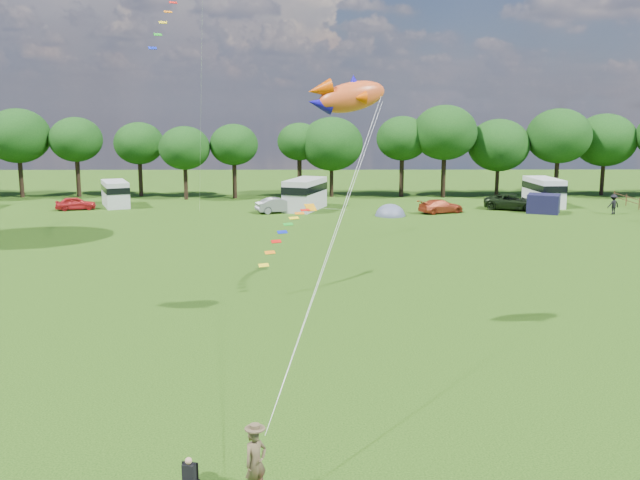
{
  "coord_description": "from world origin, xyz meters",
  "views": [
    {
      "loc": [
        -0.28,
        -24.74,
        10.2
      ],
      "look_at": [
        0.0,
        8.0,
        4.0
      ],
      "focal_mm": 40.0,
      "sensor_mm": 36.0,
      "label": 1
    }
  ],
  "objects_px": {
    "car_d": "(514,202)",
    "campervan_b": "(115,193)",
    "campervan_c": "(305,193)",
    "fish_kite": "(346,97)",
    "car_b": "(279,205)",
    "car_a": "(76,203)",
    "car_c": "(441,206)",
    "tent_orange": "(297,210)",
    "camp_chair": "(189,473)",
    "campervan_d": "(544,191)",
    "walker_b": "(613,204)",
    "tent_greyblue": "(390,215)",
    "kite_flyer": "(256,462)"
  },
  "relations": [
    {
      "from": "car_c",
      "to": "fish_kite",
      "type": "bearing_deg",
      "value": 141.96
    },
    {
      "from": "car_b",
      "to": "camp_chair",
      "type": "height_order",
      "value": "car_b"
    },
    {
      "from": "car_a",
      "to": "tent_greyblue",
      "type": "bearing_deg",
      "value": -114.23
    },
    {
      "from": "car_b",
      "to": "fish_kite",
      "type": "bearing_deg",
      "value": 166.74
    },
    {
      "from": "tent_greyblue",
      "to": "fish_kite",
      "type": "height_order",
      "value": "fish_kite"
    },
    {
      "from": "kite_flyer",
      "to": "walker_b",
      "type": "relative_size",
      "value": 0.97
    },
    {
      "from": "tent_orange",
      "to": "camp_chair",
      "type": "relative_size",
      "value": 2.89
    },
    {
      "from": "car_d",
      "to": "campervan_d",
      "type": "bearing_deg",
      "value": -31.04
    },
    {
      "from": "camp_chair",
      "to": "walker_b",
      "type": "height_order",
      "value": "walker_b"
    },
    {
      "from": "campervan_b",
      "to": "car_b",
      "type": "bearing_deg",
      "value": -127.31
    },
    {
      "from": "car_c",
      "to": "tent_orange",
      "type": "distance_m",
      "value": 14.02
    },
    {
      "from": "campervan_b",
      "to": "fish_kite",
      "type": "relative_size",
      "value": 1.6
    },
    {
      "from": "campervan_c",
      "to": "car_a",
      "type": "bearing_deg",
      "value": 109.25
    },
    {
      "from": "car_d",
      "to": "campervan_b",
      "type": "height_order",
      "value": "campervan_b"
    },
    {
      "from": "car_b",
      "to": "camp_chair",
      "type": "relative_size",
      "value": 3.69
    },
    {
      "from": "kite_flyer",
      "to": "campervan_b",
      "type": "bearing_deg",
      "value": 68.38
    },
    {
      "from": "campervan_d",
      "to": "camp_chair",
      "type": "distance_m",
      "value": 61.58
    },
    {
      "from": "kite_flyer",
      "to": "campervan_d",
      "type": "bearing_deg",
      "value": 25.11
    },
    {
      "from": "tent_greyblue",
      "to": "campervan_b",
      "type": "bearing_deg",
      "value": 166.6
    },
    {
      "from": "car_d",
      "to": "camp_chair",
      "type": "height_order",
      "value": "car_d"
    },
    {
      "from": "car_a",
      "to": "fish_kite",
      "type": "relative_size",
      "value": 1.09
    },
    {
      "from": "car_d",
      "to": "tent_greyblue",
      "type": "distance_m",
      "value": 13.21
    },
    {
      "from": "car_c",
      "to": "walker_b",
      "type": "xyz_separation_m",
      "value": [
        16.22,
        -1.0,
        0.31
      ]
    },
    {
      "from": "car_a",
      "to": "walker_b",
      "type": "relative_size",
      "value": 2.05
    },
    {
      "from": "kite_flyer",
      "to": "tent_greyblue",
      "type": "bearing_deg",
      "value": 39.46
    },
    {
      "from": "campervan_c",
      "to": "fish_kite",
      "type": "distance_m",
      "value": 40.8
    },
    {
      "from": "car_d",
      "to": "campervan_b",
      "type": "relative_size",
      "value": 1.0
    },
    {
      "from": "campervan_d",
      "to": "walker_b",
      "type": "relative_size",
      "value": 3.13
    },
    {
      "from": "campervan_c",
      "to": "kite_flyer",
      "type": "relative_size",
      "value": 3.62
    },
    {
      "from": "car_b",
      "to": "camp_chair",
      "type": "xyz_separation_m",
      "value": [
        0.09,
        -50.73,
        -0.06
      ]
    },
    {
      "from": "car_b",
      "to": "car_d",
      "type": "xyz_separation_m",
      "value": [
        23.2,
        1.8,
        0.06
      ]
    },
    {
      "from": "car_d",
      "to": "car_b",
      "type": "bearing_deg",
      "value": 116.98
    },
    {
      "from": "car_c",
      "to": "campervan_d",
      "type": "xyz_separation_m",
      "value": [
        11.43,
        4.91,
        0.89
      ]
    },
    {
      "from": "car_c",
      "to": "fish_kite",
      "type": "xyz_separation_m",
      "value": [
        -10.88,
        -37.33,
        9.91
      ]
    },
    {
      "from": "camp_chair",
      "to": "fish_kite",
      "type": "xyz_separation_m",
      "value": [
        4.65,
        13.12,
        9.89
      ]
    },
    {
      "from": "car_a",
      "to": "campervan_d",
      "type": "xyz_separation_m",
      "value": [
        47.28,
        2.55,
        0.88
      ]
    },
    {
      "from": "car_a",
      "to": "fish_kite",
      "type": "height_order",
      "value": "fish_kite"
    },
    {
      "from": "car_d",
      "to": "kite_flyer",
      "type": "height_order",
      "value": "kite_flyer"
    },
    {
      "from": "car_a",
      "to": "campervan_b",
      "type": "relative_size",
      "value": 0.68
    },
    {
      "from": "car_d",
      "to": "tent_orange",
      "type": "bearing_deg",
      "value": 112.81
    },
    {
      "from": "car_c",
      "to": "kite_flyer",
      "type": "height_order",
      "value": "kite_flyer"
    },
    {
      "from": "car_c",
      "to": "tent_greyblue",
      "type": "bearing_deg",
      "value": 86.85
    },
    {
      "from": "car_c",
      "to": "fish_kite",
      "type": "distance_m",
      "value": 40.13
    },
    {
      "from": "car_b",
      "to": "car_d",
      "type": "bearing_deg",
      "value": -106.0
    },
    {
      "from": "campervan_c",
      "to": "fish_kite",
      "type": "bearing_deg",
      "value": -157.67
    },
    {
      "from": "campervan_d",
      "to": "car_b",
      "type": "bearing_deg",
      "value": 95.05
    },
    {
      "from": "car_a",
      "to": "car_b",
      "type": "relative_size",
      "value": 0.95
    },
    {
      "from": "car_c",
      "to": "camp_chair",
      "type": "xyz_separation_m",
      "value": [
        -15.53,
        -50.46,
        0.02
      ]
    },
    {
      "from": "car_d",
      "to": "camp_chair",
      "type": "bearing_deg",
      "value": 178.79
    },
    {
      "from": "campervan_b",
      "to": "tent_orange",
      "type": "xyz_separation_m",
      "value": [
        18.7,
        -2.88,
        -1.38
      ]
    }
  ]
}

